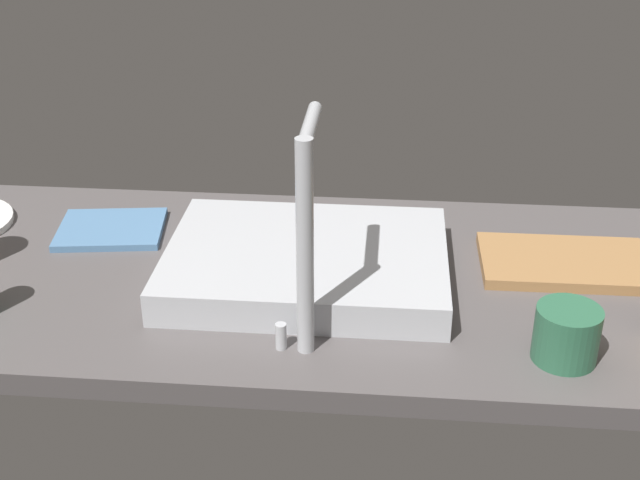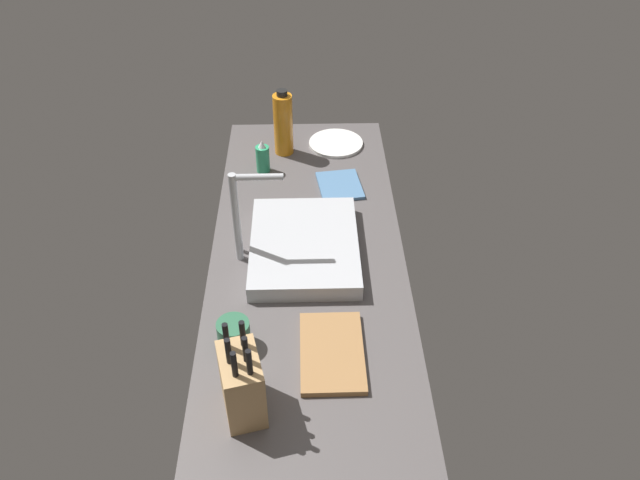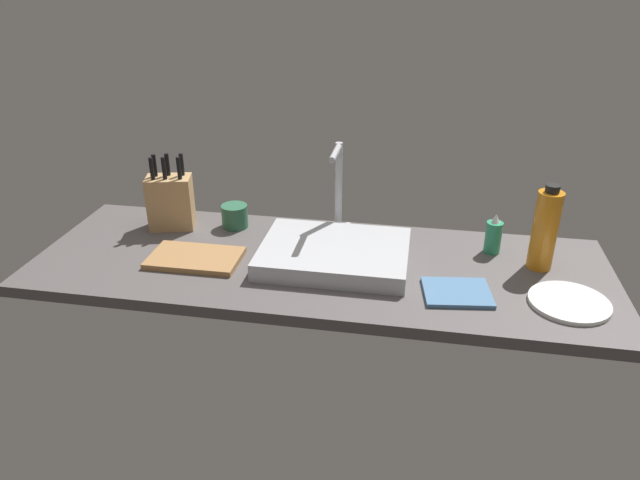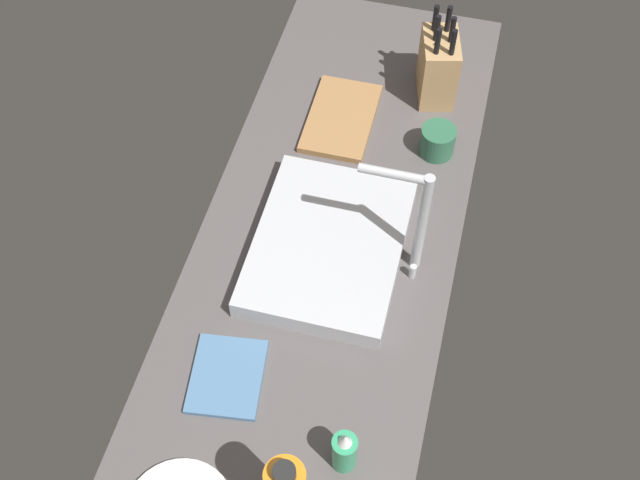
{
  "view_description": "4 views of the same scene",
  "coord_description": "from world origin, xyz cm",
  "px_view_note": "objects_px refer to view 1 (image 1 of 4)",
  "views": [
    {
      "loc": [
        -8.31,
        120.71,
        72.29
      ],
      "look_at": [
        2.78,
        -2.73,
        8.51
      ],
      "focal_mm": 47.95,
      "sensor_mm": 36.0,
      "label": 1
    },
    {
      "loc": [
        -150.53,
        -0.29,
        136.47
      ],
      "look_at": [
        2.52,
        -4.22,
        10.38
      ],
      "focal_mm": 35.86,
      "sensor_mm": 36.0,
      "label": 2
    },
    {
      "loc": [
        28.44,
        -156.51,
        88.95
      ],
      "look_at": [
        0.57,
        -1.34,
        11.63
      ],
      "focal_mm": 32.95,
      "sensor_mm": 36.0,
      "label": 3
    },
    {
      "loc": [
        106.51,
        25.08,
        158.47
      ],
      "look_at": [
        5.55,
        -0.81,
        9.38
      ],
      "focal_mm": 44.4,
      "sensor_mm": 36.0,
      "label": 4
    }
  ],
  "objects_px": {
    "dish_towel": "(111,229)",
    "coffee_mug": "(567,334)",
    "faucet": "(305,225)",
    "cutting_board": "(565,263)",
    "sink_basin": "(307,263)"
  },
  "relations": [
    {
      "from": "coffee_mug",
      "to": "dish_towel",
      "type": "bearing_deg",
      "value": -23.55
    },
    {
      "from": "cutting_board",
      "to": "dish_towel",
      "type": "distance_m",
      "value": 0.79
    },
    {
      "from": "dish_towel",
      "to": "cutting_board",
      "type": "bearing_deg",
      "value": 175.63
    },
    {
      "from": "sink_basin",
      "to": "dish_towel",
      "type": "xyz_separation_m",
      "value": [
        0.37,
        -0.13,
        -0.02
      ]
    },
    {
      "from": "faucet",
      "to": "dish_towel",
      "type": "height_order",
      "value": "faucet"
    },
    {
      "from": "faucet",
      "to": "dish_towel",
      "type": "relative_size",
      "value": 1.72
    },
    {
      "from": "dish_towel",
      "to": "coffee_mug",
      "type": "relative_size",
      "value": 2.04
    },
    {
      "from": "faucet",
      "to": "coffee_mug",
      "type": "height_order",
      "value": "faucet"
    },
    {
      "from": "faucet",
      "to": "cutting_board",
      "type": "bearing_deg",
      "value": -147.55
    },
    {
      "from": "coffee_mug",
      "to": "cutting_board",
      "type": "bearing_deg",
      "value": -99.72
    },
    {
      "from": "sink_basin",
      "to": "cutting_board",
      "type": "bearing_deg",
      "value": -170.49
    },
    {
      "from": "dish_towel",
      "to": "coffee_mug",
      "type": "height_order",
      "value": "coffee_mug"
    },
    {
      "from": "dish_towel",
      "to": "sink_basin",
      "type": "bearing_deg",
      "value": 160.29
    },
    {
      "from": "sink_basin",
      "to": "faucet",
      "type": "relative_size",
      "value": 1.42
    },
    {
      "from": "cutting_board",
      "to": "sink_basin",
      "type": "bearing_deg",
      "value": 9.51
    }
  ]
}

